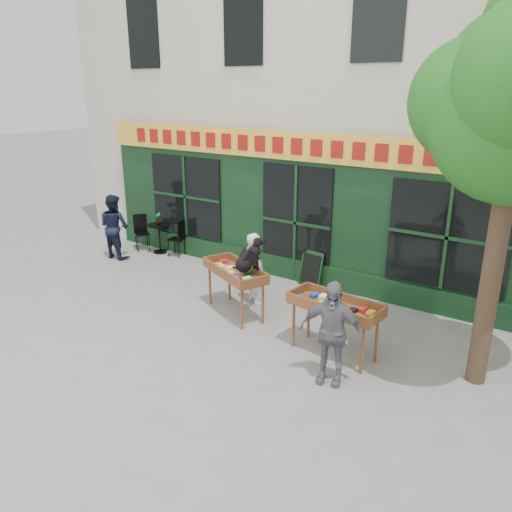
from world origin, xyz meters
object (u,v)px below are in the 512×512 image
object	(u,v)px
book_cart_center	(235,274)
bistro_table	(159,233)
man_left	(114,226)
dog	(248,254)
book_cart_right	(335,308)
man_right	(331,333)
woman	(254,268)

from	to	relation	value
book_cart_center	bistro_table	bearing A→B (deg)	178.67
bistro_table	man_left	world-z (taller)	man_left
dog	man_left	bearing A→B (deg)	-167.35
book_cart_right	man_right	xyz separation A→B (m)	(0.30, -0.75, -0.02)
bistro_table	man_left	xyz separation A→B (m)	(-0.66, -0.90, 0.28)
book_cart_center	man_left	size ratio (longest dim) A/B	0.99
book_cart_center	dog	xyz separation A→B (m)	(0.35, -0.05, 0.47)
book_cart_center	man_right	xyz separation A→B (m)	(2.55, -1.10, -0.02)
book_cart_right	bistro_table	size ratio (longest dim) A/B	2.06
man_right	man_left	size ratio (longest dim) A/B	0.98
book_cart_right	man_left	bearing A→B (deg)	175.68
dog	book_cart_center	bearing A→B (deg)	-163.48
book_cart_center	book_cart_right	distance (m)	2.28
woman	man_left	xyz separation A→B (m)	(-4.54, 0.34, 0.08)
woman	bistro_table	world-z (taller)	woman
man_right	man_left	distance (m)	7.39
book_cart_center	bistro_table	size ratio (longest dim) A/B	2.13
man_right	man_left	xyz separation A→B (m)	(-7.09, 2.09, 0.02)
dog	man_right	size ratio (longest dim) A/B	0.37
man_left	man_right	bearing A→B (deg)	161.60
dog	woman	world-z (taller)	dog
man_left	book_cart_center	bearing A→B (deg)	165.71
man_right	book_cart_right	bearing A→B (deg)	98.62
book_cart_center	woman	size ratio (longest dim) A/B	1.10
woman	man_right	bearing A→B (deg)	170.21
book_cart_center	man_right	size ratio (longest dim) A/B	1.01
book_cart_right	woman	bearing A→B (deg)	162.89
book_cart_center	dog	size ratio (longest dim) A/B	2.70
dog	man_right	world-z (taller)	man_right
bistro_table	dog	bearing A→B (deg)	-24.65
book_cart_center	bistro_table	xyz separation A→B (m)	(-3.88, 1.89, -0.28)
man_right	bistro_table	xyz separation A→B (m)	(-6.42, 2.99, -0.26)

